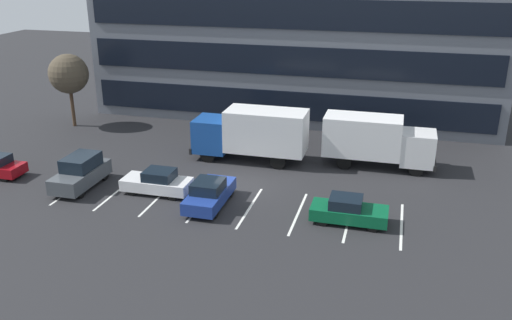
# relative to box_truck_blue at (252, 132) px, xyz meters

# --- Properties ---
(ground_plane) EXTENTS (120.00, 120.00, 0.00)m
(ground_plane) POSITION_rel_box_truck_blue_xyz_m (0.47, -4.75, -2.07)
(ground_plane) COLOR #262628
(office_building) EXTENTS (34.16, 10.80, 14.40)m
(office_building) POSITION_rel_box_truck_blue_xyz_m (0.47, 13.20, 5.14)
(office_building) COLOR slate
(office_building) RESTS_ON ground_plane
(lot_markings) EXTENTS (19.74, 5.40, 0.01)m
(lot_markings) POSITION_rel_box_truck_blue_xyz_m (0.47, -7.32, -2.06)
(lot_markings) COLOR silver
(lot_markings) RESTS_ON ground_plane
(box_truck_blue) EXTENTS (7.92, 2.62, 3.67)m
(box_truck_blue) POSITION_rel_box_truck_blue_xyz_m (0.00, 0.00, 0.00)
(box_truck_blue) COLOR #194799
(box_truck_blue) RESTS_ON ground_plane
(box_truck_white) EXTENTS (7.41, 2.45, 3.44)m
(box_truck_white) POSITION_rel_box_truck_blue_xyz_m (8.33, 1.05, -0.13)
(box_truck_white) COLOR white
(box_truck_white) RESTS_ON ground_plane
(suv_charcoal) EXTENTS (1.85, 4.37, 1.98)m
(suv_charcoal) POSITION_rel_box_truck_blue_xyz_m (-8.97, -7.13, -1.11)
(suv_charcoal) COLOR #474C51
(suv_charcoal) RESTS_ON ground_plane
(sedan_forest) EXTENTS (4.09, 1.71, 1.46)m
(sedan_forest) POSITION_rel_box_truck_blue_xyz_m (7.45, -7.69, -1.38)
(sedan_forest) COLOR #0C5933
(sedan_forest) RESTS_ON ground_plane
(sedan_navy) EXTENTS (1.84, 4.40, 1.58)m
(sedan_navy) POSITION_rel_box_truck_blue_xyz_m (-0.43, -7.62, -1.32)
(sedan_navy) COLOR navy
(sedan_navy) RESTS_ON ground_plane
(sedan_white) EXTENTS (4.14, 1.73, 1.48)m
(sedan_white) POSITION_rel_box_truck_blue_xyz_m (-4.03, -6.78, -1.37)
(sedan_white) COLOR white
(sedan_white) RESTS_ON ground_plane
(bare_tree) EXTENTS (3.20, 3.20, 6.00)m
(bare_tree) POSITION_rel_box_truck_blue_xyz_m (-16.53, 4.00, 2.31)
(bare_tree) COLOR #473323
(bare_tree) RESTS_ON ground_plane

